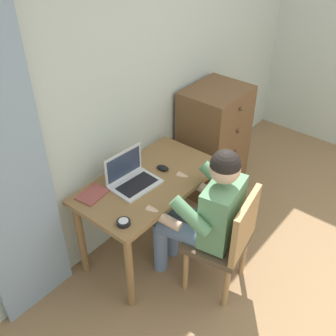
# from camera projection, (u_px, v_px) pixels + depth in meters

# --- Properties ---
(wall_back) EXTENTS (4.80, 0.05, 2.50)m
(wall_back) POSITION_uv_depth(u_px,v_px,m) (146.00, 82.00, 3.08)
(wall_back) COLOR silver
(wall_back) RESTS_ON ground_plane
(curtain_panel) EXTENTS (0.54, 0.03, 2.26)m
(curtain_panel) POSITION_uv_depth(u_px,v_px,m) (7.00, 175.00, 2.31)
(curtain_panel) COLOR #8EA3B7
(curtain_panel) RESTS_ON ground_plane
(desk) EXTENTS (1.11, 0.62, 0.72)m
(desk) POSITION_uv_depth(u_px,v_px,m) (149.00, 192.00, 3.01)
(desk) COLOR olive
(desk) RESTS_ON ground_plane
(dresser) EXTENTS (0.57, 0.50, 1.07)m
(dresser) POSITION_uv_depth(u_px,v_px,m) (213.00, 142.00, 3.72)
(dresser) COLOR brown
(dresser) RESTS_ON ground_plane
(chair) EXTENTS (0.48, 0.47, 0.87)m
(chair) POSITION_uv_depth(u_px,v_px,m) (227.00, 238.00, 2.78)
(chair) COLOR brown
(chair) RESTS_ON ground_plane
(person_seated) EXTENTS (0.60, 0.63, 1.19)m
(person_seated) POSITION_uv_depth(u_px,v_px,m) (205.00, 210.00, 2.75)
(person_seated) COLOR #6B84AD
(person_seated) RESTS_ON ground_plane
(laptop) EXTENTS (0.36, 0.27, 0.24)m
(laptop) POSITION_uv_depth(u_px,v_px,m) (132.00, 178.00, 2.88)
(laptop) COLOR silver
(laptop) RESTS_ON desk
(computer_mouse) EXTENTS (0.07, 0.11, 0.03)m
(computer_mouse) POSITION_uv_depth(u_px,v_px,m) (163.00, 168.00, 3.04)
(computer_mouse) COLOR black
(computer_mouse) RESTS_ON desk
(desk_clock) EXTENTS (0.09, 0.09, 0.03)m
(desk_clock) POSITION_uv_depth(u_px,v_px,m) (124.00, 222.00, 2.56)
(desk_clock) COLOR black
(desk_clock) RESTS_ON desk
(notebook_pad) EXTENTS (0.23, 0.17, 0.01)m
(notebook_pad) POSITION_uv_depth(u_px,v_px,m) (93.00, 194.00, 2.80)
(notebook_pad) COLOR #994742
(notebook_pad) RESTS_ON desk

